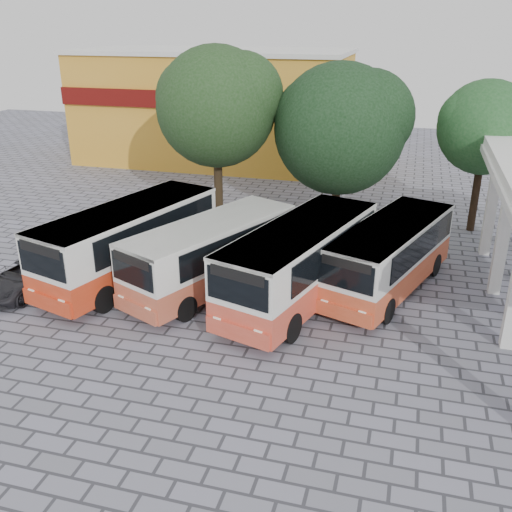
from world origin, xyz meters
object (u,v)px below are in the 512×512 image
(bus_centre_left, at_px, (212,252))
(parked_car, at_px, (28,276))
(bus_far_right, at_px, (390,253))
(bus_far_left, at_px, (129,239))
(bus_centre_right, at_px, (300,259))

(bus_centre_left, relative_size, parked_car, 1.93)
(bus_centre_left, bearing_deg, bus_far_right, 38.52)
(bus_far_left, height_order, bus_far_right, bus_far_left)
(bus_centre_right, relative_size, bus_far_right, 1.09)
(bus_far_left, bearing_deg, bus_centre_right, 14.38)
(bus_far_left, xyz_separation_m, bus_centre_left, (3.66, -0.06, -0.16))
(bus_far_right, bearing_deg, parked_car, -145.01)
(bus_far_left, xyz_separation_m, bus_far_right, (10.61, 1.74, -0.17))
(bus_far_right, bearing_deg, bus_centre_right, -129.19)
(bus_far_left, distance_m, bus_centre_left, 3.66)
(parked_car, bearing_deg, bus_far_right, 24.79)
(bus_far_left, xyz_separation_m, parked_car, (-3.59, -2.17, -1.22))
(bus_far_left, relative_size, bus_far_right, 1.10)
(bus_centre_left, xyz_separation_m, bus_centre_right, (3.68, -0.18, 0.14))
(bus_far_left, bearing_deg, bus_far_right, 25.55)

